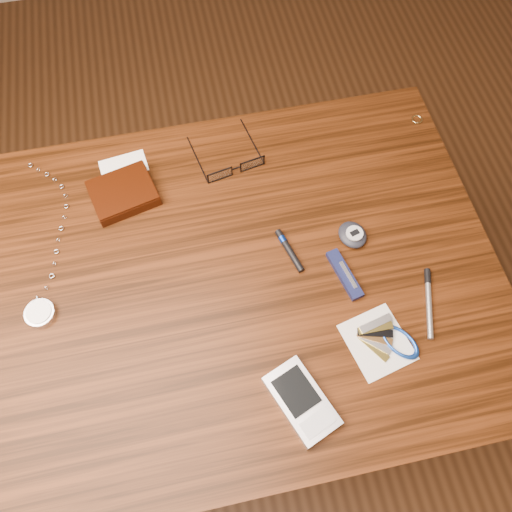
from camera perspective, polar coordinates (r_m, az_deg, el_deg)
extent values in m
plane|color=#472814|center=(1.58, -2.84, -13.57)|extent=(3.80, 3.80, 0.00)
cube|color=#3A1909|center=(0.88, -4.96, -3.10)|extent=(1.00, 0.70, 0.03)
cylinder|color=#4C2814|center=(1.27, 20.76, -18.10)|extent=(0.05, 0.05, 0.71)
cylinder|color=#4C2814|center=(1.42, -23.96, -1.33)|extent=(0.05, 0.05, 0.71)
cylinder|color=#4C2814|center=(1.42, 12.33, 5.40)|extent=(0.05, 0.05, 0.71)
cube|color=black|center=(0.96, -14.90, 6.92)|extent=(0.13, 0.12, 0.02)
cube|color=black|center=(0.95, -15.08, 7.33)|extent=(0.13, 0.12, 0.00)
cube|color=white|center=(1.01, -14.91, 9.94)|extent=(0.10, 0.06, 0.00)
cube|color=black|center=(0.96, -4.13, 9.21)|extent=(0.05, 0.01, 0.03)
cube|color=silver|center=(0.96, -4.13, 9.21)|extent=(0.04, 0.01, 0.02)
cylinder|color=black|center=(1.00, -6.72, 10.91)|extent=(0.03, 0.12, 0.00)
cube|color=black|center=(0.97, -0.44, 10.48)|extent=(0.05, 0.01, 0.03)
cube|color=silver|center=(0.97, -0.44, 10.48)|extent=(0.04, 0.01, 0.02)
cylinder|color=black|center=(1.02, -0.45, 13.02)|extent=(0.03, 0.12, 0.00)
cube|color=black|center=(0.96, -2.28, 9.99)|extent=(0.02, 0.01, 0.00)
torus|color=tan|center=(1.10, 17.91, 14.64)|extent=(0.03, 0.03, 0.00)
cylinder|color=silver|center=(0.91, -23.44, -6.04)|extent=(0.05, 0.05, 0.01)
cylinder|color=white|center=(0.90, -23.60, -5.88)|extent=(0.04, 0.04, 0.00)
cylinder|color=silver|center=(0.92, -23.69, -4.47)|extent=(0.01, 0.01, 0.01)
torus|color=silver|center=(0.92, -22.84, -3.36)|extent=(0.01, 0.01, 0.01)
torus|color=silver|center=(0.93, -22.31, -2.11)|extent=(0.01, 0.01, 0.00)
torus|color=silver|center=(0.94, -22.03, -0.81)|extent=(0.01, 0.01, 0.01)
torus|color=silver|center=(0.95, -21.86, 0.48)|extent=(0.01, 0.01, 0.00)
torus|color=silver|center=(0.96, -21.66, 1.74)|extent=(0.01, 0.01, 0.01)
torus|color=silver|center=(0.97, -21.38, 2.96)|extent=(0.01, 0.01, 0.00)
torus|color=silver|center=(0.98, -21.07, 4.15)|extent=(0.01, 0.00, 0.01)
torus|color=silver|center=(0.99, -20.88, 5.33)|extent=(0.01, 0.01, 0.00)
torus|color=silver|center=(1.00, -20.94, 6.45)|extent=(0.01, 0.01, 0.01)
torus|color=silver|center=(1.02, -21.33, 7.41)|extent=(0.01, 0.01, 0.00)
torus|color=silver|center=(1.03, -22.00, 8.11)|extent=(0.01, 0.01, 0.01)
torus|color=silver|center=(1.05, -22.79, 8.61)|extent=(0.01, 0.01, 0.00)
torus|color=silver|center=(1.06, -23.61, 9.01)|extent=(0.01, 0.01, 0.01)
torus|color=silver|center=(1.07, -24.39, 9.43)|extent=(0.01, 0.01, 0.00)
cube|color=#BBBABF|center=(0.80, 5.22, -16.17)|extent=(0.11, 0.14, 0.02)
cube|color=black|center=(0.79, 4.61, -15.15)|extent=(0.07, 0.08, 0.00)
cube|color=#AFB2B9|center=(0.79, 7.04, -18.37)|extent=(0.06, 0.04, 0.00)
ellipsoid|color=black|center=(0.91, 10.96, 2.40)|extent=(0.06, 0.07, 0.02)
cylinder|color=#ADB0B5|center=(0.90, 11.20, 2.56)|extent=(0.03, 0.03, 0.00)
cube|color=black|center=(0.89, 11.23, 2.63)|extent=(0.02, 0.01, 0.00)
cube|color=silver|center=(0.85, 13.70, -9.54)|extent=(0.12, 0.12, 0.00)
torus|color=#1740A7|center=(0.85, 16.11, -9.41)|extent=(0.08, 0.08, 0.01)
cube|color=olive|center=(0.84, 13.30, -10.12)|extent=(0.04, 0.06, 0.00)
cube|color=silver|center=(0.84, 13.35, -9.59)|extent=(0.05, 0.05, 0.00)
cube|color=olive|center=(0.84, 13.41, -9.06)|extent=(0.06, 0.04, 0.00)
cube|color=black|center=(0.84, 13.46, -8.53)|extent=(0.06, 0.03, 0.00)
cube|color=olive|center=(0.84, 13.51, -8.01)|extent=(0.06, 0.01, 0.00)
cube|color=silver|center=(0.84, 13.56, -7.48)|extent=(0.06, 0.03, 0.00)
cube|color=#13193A|center=(0.87, 10.07, -2.08)|extent=(0.04, 0.10, 0.01)
cube|color=silver|center=(0.87, 10.50, -2.11)|extent=(0.02, 0.05, 0.00)
cylinder|color=#ABACB0|center=(0.89, 19.15, -5.11)|extent=(0.05, 0.12, 0.01)
cylinder|color=black|center=(0.91, 19.01, -2.23)|extent=(0.02, 0.03, 0.01)
cylinder|color=black|center=(0.88, 3.84, 0.62)|extent=(0.03, 0.09, 0.01)
cylinder|color=#0E319D|center=(0.89, 3.08, 1.88)|extent=(0.02, 0.01, 0.01)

